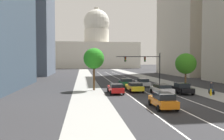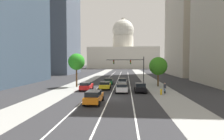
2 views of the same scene
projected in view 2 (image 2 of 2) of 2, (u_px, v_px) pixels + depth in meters
The scene contains 21 objects.
ground_plane at pixel (119, 76), 65.53m from camera, with size 400.00×400.00×0.00m, color #2B2B2D.
sidewalk_left at pixel (93, 77), 61.19m from camera, with size 4.58×130.00×0.01m, color gray.
sidewalk_right at pixel (146, 78), 59.90m from camera, with size 4.58×130.00×0.01m, color gray.
lane_stripe_left at pixel (106, 80), 50.82m from camera, with size 0.16×90.00×0.01m, color white.
lane_stripe_center at pixel (117, 80), 50.58m from camera, with size 0.16×90.00×0.01m, color white.
lane_stripe_right at pixel (129, 81), 50.35m from camera, with size 0.16×90.00×0.01m, color white.
office_tower_far_left at pixel (54, 18), 79.77m from camera, with size 18.26×21.82×47.22m.
office_tower_far_right at pixel (198, 15), 69.20m from camera, with size 19.46×28.19×44.90m.
capitol_building at pixel (123, 52), 145.12m from camera, with size 52.54×22.37×38.90m.
car_black at pixel (140, 87), 31.21m from camera, with size 2.07×4.16×1.52m.
car_yellow at pixel (105, 85), 34.62m from camera, with size 2.23×4.39×1.42m.
car_green at pixel (109, 81), 41.56m from camera, with size 2.14×4.16×1.46m.
car_white at pixel (122, 88), 31.18m from camera, with size 2.22×4.65×1.42m.
car_orange at pixel (94, 97), 22.58m from camera, with size 2.07×4.43×1.57m.
car_red at pixel (86, 86), 33.16m from camera, with size 2.03×4.34×1.48m.
car_silver at pixel (123, 81), 40.84m from camera, with size 2.03×4.62×1.47m.
traffic_signal_mast at pixel (131, 64), 45.66m from camera, with size 9.23×0.39×6.32m.
fire_hydrant at pixel (161, 92), 28.67m from camera, with size 0.26×0.35×0.91m.
cyclist at pixel (165, 88), 29.68m from camera, with size 0.38×1.70×1.72m.
street_tree_mid_left at pixel (77, 62), 37.38m from camera, with size 3.30×3.30×6.73m.
street_tree_mid_right at pixel (158, 66), 38.27m from camera, with size 3.70×3.70×6.05m.
Camera 2 is at (2.30, -25.38, 5.04)m, focal length 29.99 mm.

